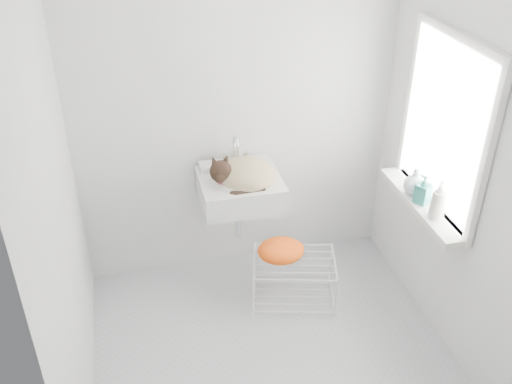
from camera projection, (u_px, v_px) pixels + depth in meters
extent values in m
cube|color=#B2B6B9|center=(272.00, 350.00, 3.65)|extent=(2.20, 2.00, 0.02)
cube|color=white|center=(236.00, 107.00, 3.83)|extent=(2.20, 0.02, 2.50)
cube|color=white|center=(464.00, 157.00, 3.22)|extent=(0.02, 2.00, 2.50)
cube|color=white|center=(56.00, 208.00, 2.78)|extent=(0.02, 2.00, 2.50)
cube|color=white|center=(447.00, 127.00, 3.33)|extent=(0.01, 0.80, 1.00)
cube|color=white|center=(444.00, 127.00, 3.33)|extent=(0.04, 0.90, 1.10)
cube|color=white|center=(421.00, 204.00, 3.59)|extent=(0.16, 0.88, 0.04)
cube|color=silver|center=(240.00, 178.00, 3.82)|extent=(0.54, 0.47, 0.22)
ellipsoid|color=tan|center=(245.00, 175.00, 3.80)|extent=(0.46, 0.42, 0.21)
sphere|color=black|center=(223.00, 170.00, 3.66)|extent=(0.18, 0.18, 0.15)
torus|color=#AC1A3C|center=(226.00, 176.00, 3.68)|extent=(0.15, 0.15, 0.06)
cube|color=silver|center=(294.00, 281.00, 4.00)|extent=(0.63, 0.51, 0.33)
ellipsoid|color=#FFA210|center=(281.00, 255.00, 3.91)|extent=(0.34, 0.26, 0.13)
imported|color=white|center=(435.00, 217.00, 3.42)|extent=(0.11, 0.11, 0.21)
imported|color=#27766D|center=(421.00, 202.00, 3.57)|extent=(0.11, 0.12, 0.19)
imported|color=silver|center=(413.00, 193.00, 3.66)|extent=(0.14, 0.14, 0.18)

